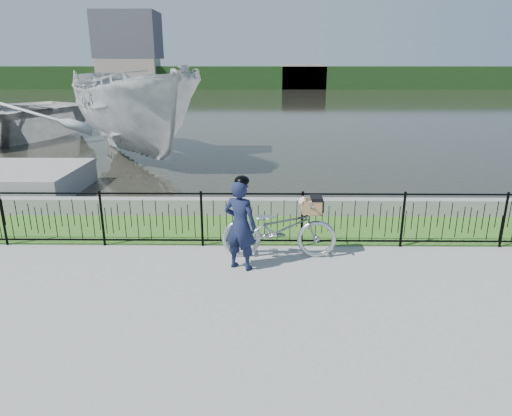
{
  "coord_description": "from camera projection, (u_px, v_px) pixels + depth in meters",
  "views": [
    {
      "loc": [
        0.18,
        -6.98,
        3.56
      ],
      "look_at": [
        0.09,
        1.0,
        1.0
      ],
      "focal_mm": 32.0,
      "sensor_mm": 36.0,
      "label": 1
    }
  ],
  "objects": [
    {
      "name": "far_building_left",
      "position": [
        129.0,
        74.0,
        62.55
      ],
      "size": [
        8.0,
        4.0,
        4.0
      ],
      "primitive_type": "cube",
      "color": "#A19081",
      "rests_on": "ground"
    },
    {
      "name": "grass_strip",
      "position": [
        253.0,
        228.0,
        10.21
      ],
      "size": [
        60.0,
        2.0,
        0.01
      ],
      "primitive_type": "cube",
      "color": "#3A6D22",
      "rests_on": "ground"
    },
    {
      "name": "bicycle_rig",
      "position": [
        280.0,
        228.0,
        8.59
      ],
      "size": [
        2.16,
        0.75,
        1.22
      ],
      "color": "#ACB2B8",
      "rests_on": "ground"
    },
    {
      "name": "far_building_right",
      "position": [
        304.0,
        77.0,
        62.88
      ],
      "size": [
        6.0,
        3.0,
        3.2
      ],
      "primitive_type": "cube",
      "color": "#A19081",
      "rests_on": "ground"
    },
    {
      "name": "boat_near",
      "position": [
        134.0,
        109.0,
        17.15
      ],
      "size": [
        7.8,
        9.38,
        5.28
      ],
      "color": "#BDBDBD",
      "rests_on": "water"
    },
    {
      "name": "ground",
      "position": [
        250.0,
        282.0,
        7.73
      ],
      "size": [
        120.0,
        120.0,
        0.0
      ],
      "primitive_type": "plane",
      "color": "gray",
      "rests_on": "ground"
    },
    {
      "name": "far_treeline",
      "position": [
        260.0,
        77.0,
        64.41
      ],
      "size": [
        120.0,
        6.0,
        3.0
      ],
      "primitive_type": "cube",
      "color": "#1D3C17",
      "rests_on": "ground"
    },
    {
      "name": "fence",
      "position": [
        252.0,
        219.0,
        9.08
      ],
      "size": [
        14.0,
        0.06,
        1.15
      ],
      "primitive_type": null,
      "color": "black",
      "rests_on": "ground"
    },
    {
      "name": "cyclist",
      "position": [
        240.0,
        224.0,
        8.01
      ],
      "size": [
        0.71,
        0.6,
        1.71
      ],
      "color": "#141A38",
      "rests_on": "ground"
    },
    {
      "name": "water",
      "position": [
        259.0,
        106.0,
        39.16
      ],
      "size": [
        120.0,
        120.0,
        0.0
      ],
      "primitive_type": "plane",
      "color": "black",
      "rests_on": "ground"
    },
    {
      "name": "quay_wall",
      "position": [
        254.0,
        207.0,
        11.1
      ],
      "size": [
        60.0,
        0.3,
        0.4
      ],
      "primitive_type": "cube",
      "color": "gray",
      "rests_on": "ground"
    }
  ]
}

